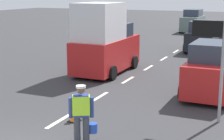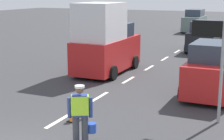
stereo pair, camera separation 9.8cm
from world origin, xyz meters
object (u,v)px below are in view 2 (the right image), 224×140
(road_worker, at_px, (81,112))
(traffic_cone_far, at_px, (74,113))
(delivery_truck, at_px, (105,41))
(car_oncoming_third, at_px, (195,22))
(lane_direction_sign, at_px, (215,47))
(car_parked_curbside, at_px, (213,71))
(car_outgoing_far, at_px, (205,37))

(road_worker, relative_size, traffic_cone_far, 2.94)
(delivery_truck, relative_size, car_oncoming_third, 1.07)
(lane_direction_sign, distance_m, car_parked_curbside, 3.37)
(traffic_cone_far, relative_size, delivery_truck, 0.12)
(delivery_truck, bearing_deg, road_worker, -68.62)
(car_oncoming_third, xyz_separation_m, car_outgoing_far, (3.18, -11.77, -0.08))
(delivery_truck, distance_m, car_outgoing_far, 9.46)
(car_outgoing_far, distance_m, car_parked_curbside, 10.96)
(road_worker, height_order, lane_direction_sign, lane_direction_sign)
(car_parked_curbside, bearing_deg, car_outgoing_far, 102.15)
(car_parked_curbside, bearing_deg, traffic_cone_far, -125.75)
(delivery_truck, bearing_deg, lane_direction_sign, -38.77)
(delivery_truck, height_order, car_oncoming_third, delivery_truck)
(road_worker, height_order, traffic_cone_far, road_worker)
(delivery_truck, bearing_deg, car_oncoming_third, 89.67)
(car_parked_curbside, bearing_deg, car_oncoming_third, 103.71)
(traffic_cone_far, bearing_deg, lane_direction_sign, 24.85)
(traffic_cone_far, relative_size, car_outgoing_far, 0.15)
(lane_direction_sign, distance_m, car_oncoming_third, 26.23)
(delivery_truck, distance_m, car_parked_curbside, 5.94)
(traffic_cone_far, height_order, car_outgoing_far, car_outgoing_far)
(car_oncoming_third, relative_size, car_outgoing_far, 1.12)
(traffic_cone_far, xyz_separation_m, delivery_truck, (-2.10, 6.73, 1.33))
(car_oncoming_third, bearing_deg, delivery_truck, -90.33)
(lane_direction_sign, distance_m, delivery_truck, 7.85)
(lane_direction_sign, xyz_separation_m, car_outgoing_far, (-2.79, 13.73, -1.43))
(lane_direction_sign, relative_size, delivery_truck, 0.70)
(car_outgoing_far, xyz_separation_m, car_parked_curbside, (2.31, -10.71, 0.02))
(lane_direction_sign, relative_size, car_outgoing_far, 0.83)
(car_oncoming_third, bearing_deg, car_outgoing_far, -74.88)
(road_worker, bearing_deg, lane_direction_sign, 49.44)
(road_worker, distance_m, car_parked_curbside, 6.80)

